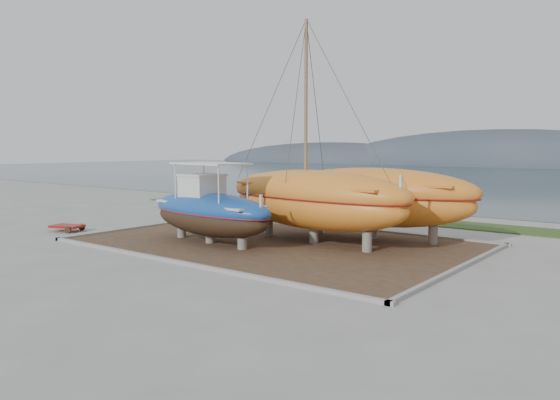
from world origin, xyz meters
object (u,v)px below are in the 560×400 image
Objects in this scene: orange_sailboat at (314,132)px; orange_bare_hull at (373,204)px; blue_caique at (210,203)px; white_dinghy at (231,217)px; red_trailer at (67,228)px.

orange_sailboat is 4.89m from orange_bare_hull.
orange_bare_hull is (1.60, 2.93, -3.57)m from orange_sailboat.
blue_caique reaches higher than orange_bare_hull.
white_dinghy is 0.38× the size of orange_sailboat.
white_dinghy is at bearing -175.87° from orange_bare_hull.
orange_sailboat reaches higher than blue_caique.
red_trailer is at bearing -120.77° from white_dinghy.
orange_bare_hull is (5.57, 5.98, -0.20)m from blue_caique.
orange_sailboat is 1.01× the size of orange_bare_hull.
orange_sailboat is at bearing -125.03° from orange_bare_hull.
orange_sailboat is at bearing 1.80° from red_trailer.
blue_caique is at bearing -6.73° from red_trailer.
orange_bare_hull reaches higher than red_trailer.
blue_caique reaches higher than white_dinghy.
orange_sailboat is 4.28× the size of red_trailer.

